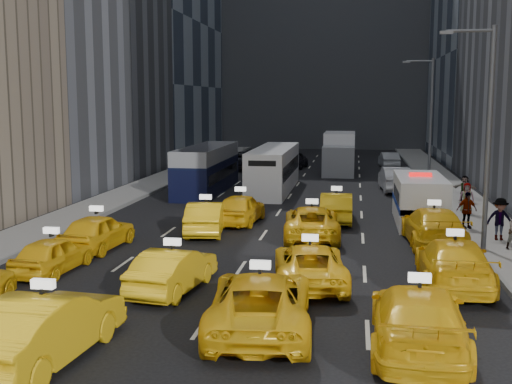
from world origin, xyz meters
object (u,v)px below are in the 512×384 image
(double_decker, at_px, (207,169))
(box_truck, at_px, (339,153))
(nypd_van, at_px, (419,201))
(city_bus, at_px, (274,169))

(double_decker, xyz_separation_m, box_truck, (8.51, 12.31, 0.18))
(nypd_van, distance_m, city_bus, 13.63)
(city_bus, xyz_separation_m, box_truck, (4.12, 11.17, 0.22))
(nypd_van, height_order, double_decker, double_decker)
(double_decker, bearing_deg, nypd_van, -38.12)
(nypd_van, bearing_deg, box_truck, 100.86)
(nypd_van, relative_size, city_bus, 0.52)
(box_truck, bearing_deg, city_bus, -114.98)
(nypd_van, xyz_separation_m, double_decker, (-13.03, 9.40, 0.34))
(box_truck, bearing_deg, nypd_van, -82.97)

